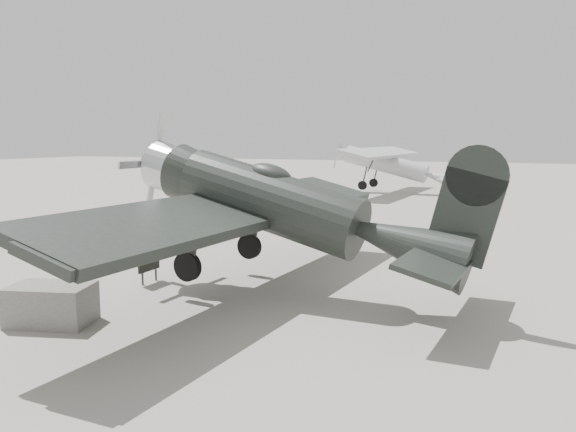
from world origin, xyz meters
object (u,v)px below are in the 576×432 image
(equipment_block, at_px, (51,304))
(sign_board, at_px, (149,256))
(lowwing_monoplane, at_px, (287,208))
(highwing_monoplane, at_px, (391,161))

(equipment_block, distance_m, sign_board, 3.58)
(lowwing_monoplane, distance_m, equipment_block, 5.65)
(lowwing_monoplane, relative_size, equipment_block, 7.71)
(equipment_block, bearing_deg, highwing_monoplane, 89.30)
(lowwing_monoplane, bearing_deg, equipment_block, -129.15)
(equipment_block, bearing_deg, sign_board, 92.68)
(lowwing_monoplane, xyz_separation_m, equipment_block, (-3.73, -3.87, -1.76))
(lowwing_monoplane, distance_m, highwing_monoplane, 27.11)
(highwing_monoplane, relative_size, equipment_block, 7.66)
(sign_board, bearing_deg, lowwing_monoplane, 6.52)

